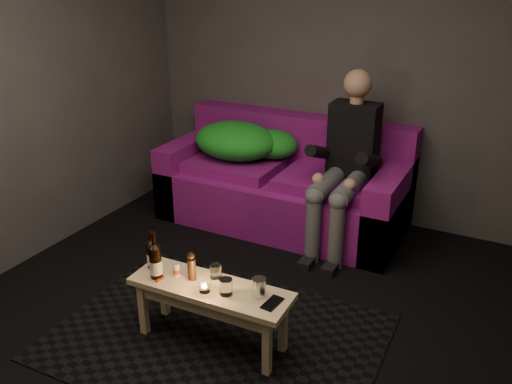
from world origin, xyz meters
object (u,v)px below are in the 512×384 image
at_px(coffee_table, 211,296).
at_px(steel_cup, 259,287).
at_px(beer_bottle_b, 156,261).
at_px(person, 346,160).
at_px(sofa, 285,186).
at_px(beer_bottle_a, 152,254).

bearing_deg(coffee_table, steel_cup, 8.08).
bearing_deg(steel_cup, coffee_table, -171.92).
bearing_deg(beer_bottle_b, person, 70.15).
bearing_deg(beer_bottle_b, steel_cup, 9.68).
bearing_deg(beer_bottle_b, sofa, 89.73).
distance_m(sofa, coffee_table, 1.85).
distance_m(sofa, steel_cup, 1.89).
bearing_deg(beer_bottle_a, beer_bottle_b, -41.65).
distance_m(coffee_table, beer_bottle_b, 0.40).
relative_size(person, steel_cup, 12.55).
xyz_separation_m(sofa, steel_cup, (0.65, -1.78, 0.13)).
xyz_separation_m(person, coffee_table, (-0.27, -1.64, -0.41)).
height_order(sofa, steel_cup, sofa).
xyz_separation_m(beer_bottle_a, beer_bottle_b, (0.09, -0.08, 0.02)).
bearing_deg(beer_bottle_a, person, 66.47).
distance_m(sofa, person, 0.76).
height_order(beer_bottle_a, beer_bottle_b, beer_bottle_b).
distance_m(beer_bottle_a, steel_cup, 0.75).
height_order(beer_bottle_a, steel_cup, beer_bottle_a).
bearing_deg(beer_bottle_a, steel_cup, 2.29).
bearing_deg(sofa, coffee_table, -79.48).
xyz_separation_m(coffee_table, beer_bottle_b, (-0.35, -0.07, 0.19)).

